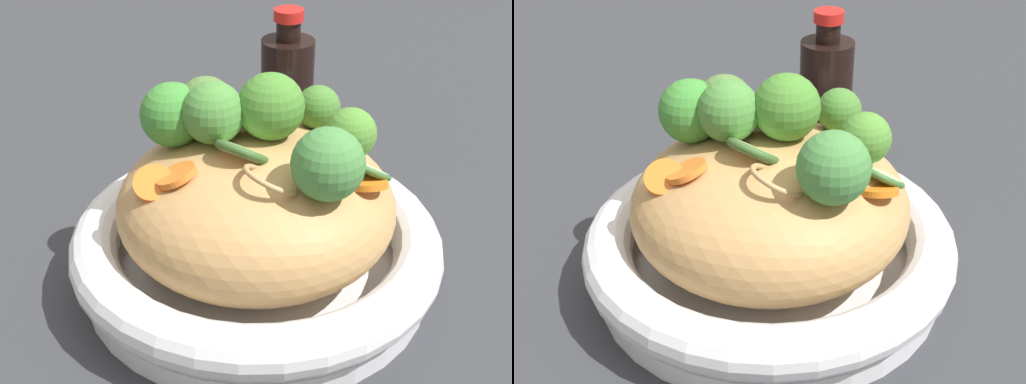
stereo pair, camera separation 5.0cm
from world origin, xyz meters
The scene contains 8 objects.
ground_plane centered at (0.00, 0.00, 0.00)m, with size 3.00×3.00×0.00m, color #303236.
serving_bowl centered at (0.00, 0.00, 0.03)m, with size 0.29×0.29×0.05m.
noodle_heap centered at (0.00, 0.00, 0.07)m, with size 0.21×0.21×0.11m.
broccoli_florets centered at (0.00, 0.00, 0.13)m, with size 0.18×0.16×0.07m.
carrot_coins centered at (0.02, -0.04, 0.11)m, with size 0.11×0.17×0.02m.
zucchini_slices centered at (0.03, 0.02, 0.11)m, with size 0.09×0.13×0.05m.
chicken_chunks centered at (-0.04, 0.00, 0.12)m, with size 0.05×0.06×0.03m.
soy_sauce_bottle centered at (-0.19, 0.14, 0.06)m, with size 0.05×0.05×0.14m.
Camera 1 is at (0.40, -0.23, 0.36)m, focal length 51.13 mm.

